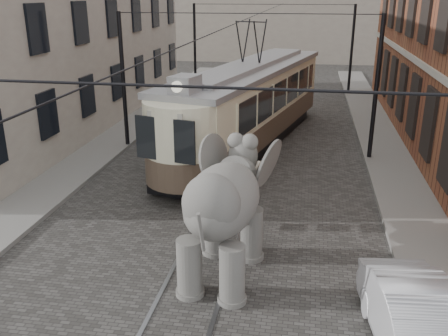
# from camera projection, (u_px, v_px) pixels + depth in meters

# --- Properties ---
(ground) EXTENTS (120.00, 120.00, 0.00)m
(ground) POSITION_uv_depth(u_px,v_px,m) (225.00, 209.00, 16.21)
(ground) COLOR #45423F
(tram_rails) EXTENTS (1.54, 80.00, 0.02)m
(tram_rails) POSITION_uv_depth(u_px,v_px,m) (225.00, 209.00, 16.20)
(tram_rails) COLOR slate
(tram_rails) RESTS_ON ground
(sidewalk_right) EXTENTS (2.00, 60.00, 0.15)m
(sidewalk_right) POSITION_uv_depth(u_px,v_px,m) (415.00, 221.00, 15.22)
(sidewalk_right) COLOR slate
(sidewalk_right) RESTS_ON ground
(sidewalk_left) EXTENTS (2.00, 60.00, 0.15)m
(sidewalk_left) POSITION_uv_depth(u_px,v_px,m) (43.00, 194.00, 17.23)
(sidewalk_left) COLOR slate
(sidewalk_left) RESTS_ON ground
(stucco_building) EXTENTS (7.00, 24.00, 10.00)m
(stucco_building) POSITION_uv_depth(u_px,v_px,m) (50.00, 28.00, 25.53)
(stucco_building) COLOR gray
(stucco_building) RESTS_ON ground
(catenary) EXTENTS (11.00, 30.20, 6.00)m
(catenary) POSITION_uv_depth(u_px,v_px,m) (241.00, 91.00, 19.85)
(catenary) COLOR black
(catenary) RESTS_ON ground
(tram) EXTENTS (6.11, 14.44, 5.61)m
(tram) POSITION_uv_depth(u_px,v_px,m) (251.00, 86.00, 21.89)
(tram) COLOR #ECE6BF
(tram) RESTS_ON ground
(elephant) EXTENTS (3.41, 5.52, 3.22)m
(elephant) POSITION_uv_depth(u_px,v_px,m) (222.00, 218.00, 11.93)
(elephant) COLOR #63605B
(elephant) RESTS_ON ground
(parked_car) EXTENTS (2.09, 4.47, 1.42)m
(parked_car) POSITION_uv_depth(u_px,v_px,m) (420.00, 328.00, 9.41)
(parked_car) COLOR silver
(parked_car) RESTS_ON ground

